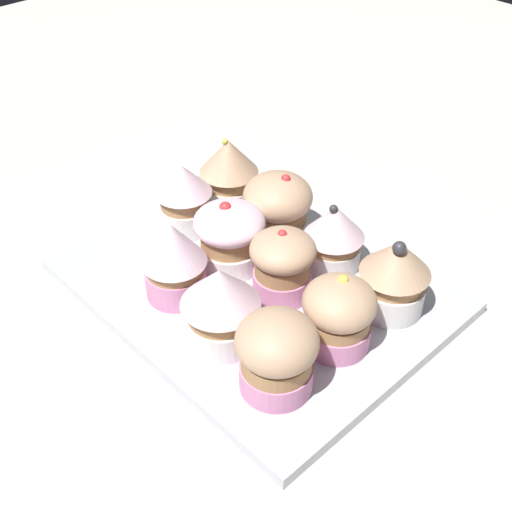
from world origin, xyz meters
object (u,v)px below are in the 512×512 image
Objects in this scene: cupcake_4 at (338,313)px; cupcake_5 at (283,263)px; napkin at (177,154)px; baking_tray at (256,286)px; cupcake_1 at (334,235)px; cupcake_6 at (228,236)px; cupcake_8 at (277,353)px; cupcake_2 at (277,207)px; cupcake_7 at (184,196)px; cupcake_9 at (221,305)px; cupcake_10 at (174,259)px; cupcake_0 at (394,275)px; cupcake_3 at (229,172)px.

cupcake_4 and cupcake_5 have the same top height.
cupcake_4 is at bearing 163.22° from napkin.
cupcake_1 reaches higher than baking_tray.
cupcake_8 is at bearing 152.25° from cupcake_6.
cupcake_2 is (6.70, 0.68, 0.18)cm from cupcake_1.
napkin is at bearing -34.66° from cupcake_7.
cupcake_9 is 7.14cm from cupcake_10.
cupcake_9 reaches higher than napkin.
cupcake_0 is at bearing 173.84° from napkin.
cupcake_7 is at bearing 14.43° from cupcake_0.
cupcake_1 is 0.98× the size of cupcake_8.
cupcake_2 is at bearing -90.01° from cupcake_6.
cupcake_2 reaches higher than cupcake_5.
cupcake_4 is 1.00× the size of cupcake_6.
cupcake_7 is at bearing 145.34° from napkin.
cupcake_6 is (14.18, 6.37, -0.37)cm from cupcake_0.
cupcake_0 is 1.13× the size of cupcake_5.
cupcake_5 is (7.92, 5.50, -0.32)cm from cupcake_0.
cupcake_9 reaches higher than cupcake_1.
cupcake_1 is 0.93× the size of cupcake_7.
cupcake_9 is (6.83, 6.60, 0.57)cm from cupcake_4.
cupcake_1 is 1.01× the size of cupcake_6.
cupcake_10 is at bearing 40.93° from cupcake_0.
cupcake_9 is at bearing 173.39° from cupcake_10.
cupcake_10 reaches higher than napkin.
cupcake_3 is 1.14× the size of cupcake_8.
baking_tray is 11.86cm from cupcake_7.
cupcake_4 is 21.21cm from cupcake_7.
cupcake_10 is 0.66× the size of napkin.
baking_tray is at bearing -176.15° from cupcake_6.
cupcake_0 is at bearing -155.82° from cupcake_6.
cupcake_9 is at bearing 115.32° from baking_tray.
cupcake_5 is at bearing -172.14° from cupcake_6.
baking_tray is 4.28× the size of cupcake_0.
cupcake_10 reaches higher than cupcake_9.
cupcake_4 and cupcake_6 have the same top height.
cupcake_9 is at bearing 90.89° from cupcake_1.
cupcake_5 and cupcake_6 have the same top height.
cupcake_6 is 0.59× the size of napkin.
cupcake_6 is 9.79cm from cupcake_9.
cupcake_8 is at bearing 115.61° from cupcake_1.
cupcake_2 reaches higher than baking_tray.
cupcake_9 is (-0.66, 7.76, 0.47)cm from cupcake_5.
cupcake_6 is 6.11cm from cupcake_10.
napkin is at bearing -26.61° from cupcake_8.
napkin is at bearing -13.79° from cupcake_3.
cupcake_0 is 19.00cm from cupcake_10.
cupcake_3 is at bearing -23.53° from cupcake_5.
cupcake_9 reaches higher than cupcake_6.
cupcake_0 is 1.12× the size of cupcake_4.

